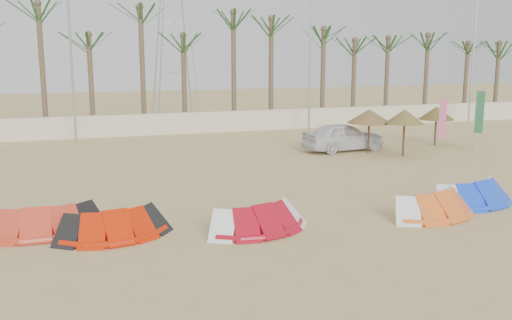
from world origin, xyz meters
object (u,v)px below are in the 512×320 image
object	(u,v)px
kite_red_mid	(113,221)
kite_red_right	(256,215)
parasol_right	(437,113)
kite_blue	(469,190)
kite_orange	(430,201)
kite_red_left	(38,217)
parasol_left	(369,116)
parasol_mid	(405,117)
car	(343,137)

from	to	relation	value
kite_red_mid	kite_red_right	xyz separation A→B (m)	(4.00, -0.71, -0.00)
kite_red_mid	parasol_right	bearing A→B (deg)	30.10
kite_blue	parasol_right	world-z (taller)	parasol_right
kite_red_mid	kite_orange	world-z (taller)	same
parasol_right	kite_blue	bearing A→B (deg)	-119.64
kite_red_left	kite_blue	size ratio (longest dim) A/B	1.00
kite_red_mid	kite_blue	xyz separation A→B (m)	(11.86, -0.11, 0.00)
kite_red_mid	parasol_left	xyz separation A→B (m)	(13.23, 9.43, 1.45)
parasol_left	parasol_mid	world-z (taller)	parasol_mid
parasol_left	parasol_mid	bearing A→B (deg)	-46.12
kite_red_mid	car	size ratio (longest dim) A/B	0.77
car	kite_orange	bearing A→B (deg)	160.45
parasol_left	parasol_mid	distance (m)	1.77
kite_red_mid	parasol_left	bearing A→B (deg)	35.49
kite_red_mid	car	distance (m)	16.07
kite_blue	car	world-z (taller)	car
parasol_left	car	world-z (taller)	parasol_left
kite_red_mid	kite_blue	world-z (taller)	same
kite_red_left	parasol_mid	distance (m)	18.03
kite_red_left	kite_red_mid	distance (m)	2.30
kite_red_mid	kite_red_right	size ratio (longest dim) A/B	0.98
parasol_left	parasol_mid	xyz separation A→B (m)	(1.22, -1.27, 0.08)
kite_red_left	parasol_right	size ratio (longest dim) A/B	1.71
kite_red_right	kite_blue	xyz separation A→B (m)	(7.86, 0.60, 0.00)
parasol_left	parasol_right	distance (m)	4.65
kite_blue	parasol_right	size ratio (longest dim) A/B	1.70
parasol_mid	parasol_right	bearing A→B (deg)	32.84
kite_red_right	kite_orange	bearing A→B (deg)	-2.35
kite_red_left	car	size ratio (longest dim) A/B	0.84
kite_red_mid	parasol_mid	xyz separation A→B (m)	(14.46, 8.16, 1.52)
kite_red_left	kite_red_mid	bearing A→B (deg)	-27.46
kite_red_left	kite_red_right	xyz separation A→B (m)	(6.04, -1.77, -0.00)
kite_red_right	kite_blue	bearing A→B (deg)	4.36
kite_orange	car	xyz separation A→B (m)	(2.56, 11.30, 0.32)
kite_orange	parasol_mid	xyz separation A→B (m)	(4.73, 9.10, 1.52)
parasol_left	parasol_right	size ratio (longest dim) A/B	1.05
car	kite_red_right	bearing A→B (deg)	136.39
kite_orange	kite_blue	distance (m)	2.29
kite_blue	kite_red_left	bearing A→B (deg)	175.19
kite_orange	parasol_mid	bearing A→B (deg)	62.55
kite_blue	parasol_left	size ratio (longest dim) A/B	1.62
kite_red_right	parasol_right	xyz separation A→B (m)	(13.79, 11.02, 1.35)
kite_blue	parasol_mid	size ratio (longest dim) A/B	1.58
parasol_left	parasol_right	xyz separation A→B (m)	(4.56, 0.88, -0.09)
kite_orange	parasol_left	distance (m)	11.05
kite_red_mid	parasol_left	distance (m)	16.32
kite_red_left	parasol_mid	world-z (taller)	parasol_mid
kite_blue	parasol_mid	bearing A→B (deg)	72.59
kite_red_left	kite_red_right	distance (m)	6.30
kite_red_right	kite_orange	size ratio (longest dim) A/B	0.95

